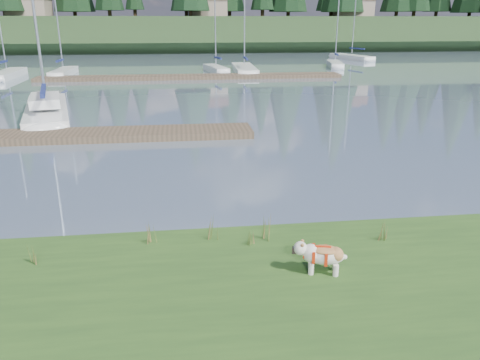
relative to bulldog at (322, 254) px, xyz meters
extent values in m
plane|color=slate|center=(-3.44, 33.71, -0.72)|extent=(200.00, 200.00, 0.00)
cube|color=#1F3319|center=(-3.44, 76.71, 1.78)|extent=(200.00, 20.00, 5.00)
cylinder|color=silver|center=(-0.22, -0.06, -0.26)|extent=(0.11, 0.11, 0.22)
cylinder|color=silver|center=(-0.16, 0.16, -0.26)|extent=(0.11, 0.11, 0.22)
cylinder|color=silver|center=(0.22, -0.17, -0.26)|extent=(0.11, 0.11, 0.22)
cylinder|color=silver|center=(0.27, 0.04, -0.26)|extent=(0.11, 0.11, 0.22)
ellipsoid|color=silver|center=(0.04, -0.01, -0.02)|extent=(0.81, 0.55, 0.35)
ellipsoid|color=#A66F3E|center=(0.04, -0.01, 0.09)|extent=(0.59, 0.47, 0.12)
ellipsoid|color=silver|center=(-0.39, 0.11, 0.09)|extent=(0.32, 0.33, 0.26)
cube|color=black|center=(-0.50, 0.13, 0.05)|extent=(0.11, 0.15, 0.10)
cube|color=silver|center=(-9.45, 17.83, -0.50)|extent=(3.99, 9.01, 0.70)
ellipsoid|color=silver|center=(-10.47, 22.10, -0.50)|extent=(2.42, 2.78, 0.70)
cube|color=navy|center=(-9.15, 16.56, 0.83)|extent=(1.13, 3.93, 0.20)
cube|color=silver|center=(-9.33, 17.34, 0.23)|extent=(2.10, 3.43, 0.45)
cube|color=#4C3D2C|center=(-7.44, 12.71, -0.57)|extent=(16.00, 2.00, 0.30)
cube|color=#4C3D2C|center=(-1.44, 33.71, -0.57)|extent=(26.00, 2.20, 0.30)
cube|color=silver|center=(-17.50, 36.54, -0.50)|extent=(1.80, 7.03, 0.70)
ellipsoid|color=silver|center=(-17.61, 40.03, -0.50)|extent=(1.58, 1.95, 0.70)
cube|color=navy|center=(-17.47, 35.59, 0.68)|extent=(0.29, 2.78, 0.20)
cube|color=silver|center=(-12.97, 37.55, -0.50)|extent=(1.42, 6.22, 0.70)
ellipsoid|color=silver|center=(-12.97, 40.66, -0.50)|extent=(1.36, 1.70, 0.70)
cylinder|color=silver|center=(-12.97, 37.55, 4.94)|extent=(0.12, 0.12, 9.71)
cube|color=navy|center=(-12.97, 36.70, 0.68)|extent=(0.20, 2.47, 0.20)
cube|color=silver|center=(1.01, 38.69, -0.50)|extent=(2.25, 5.71, 0.70)
ellipsoid|color=silver|center=(0.51, 41.43, -0.50)|extent=(1.47, 1.71, 0.70)
cylinder|color=silver|center=(1.01, 38.69, 4.47)|extent=(0.12, 0.12, 8.77)
cube|color=navy|center=(1.15, 37.94, 0.68)|extent=(0.59, 2.22, 0.20)
cube|color=silver|center=(3.75, 38.38, -0.50)|extent=(2.25, 8.49, 0.70)
ellipsoid|color=silver|center=(3.92, 42.58, -0.50)|extent=(1.93, 2.37, 0.70)
cube|color=navy|center=(3.70, 37.23, 0.68)|extent=(0.34, 3.35, 0.20)
cube|color=silver|center=(14.00, 42.01, -0.50)|extent=(2.39, 5.79, 0.70)
ellipsoid|color=silver|center=(14.57, 44.78, -0.50)|extent=(1.52, 1.76, 0.70)
cylinder|color=silver|center=(14.00, 42.01, 4.44)|extent=(0.12, 0.12, 8.71)
cube|color=navy|center=(13.84, 41.26, 0.68)|extent=(0.65, 2.24, 0.20)
cube|color=silver|center=(19.36, 51.68, -0.50)|extent=(3.68, 7.60, 0.70)
ellipsoid|color=silver|center=(18.32, 55.25, -0.50)|extent=(2.12, 2.40, 0.70)
cylinder|color=silver|center=(19.36, 51.68, 5.62)|extent=(0.12, 0.12, 11.07)
cube|color=navy|center=(19.64, 50.71, 0.68)|extent=(1.01, 2.89, 0.20)
cone|color=#475B23|center=(-3.29, 1.63, -0.15)|extent=(0.03, 0.03, 0.44)
cone|color=brown|center=(-3.18, 1.56, -0.19)|extent=(0.03, 0.03, 0.35)
cone|color=#475B23|center=(-3.23, 1.66, -0.13)|extent=(0.03, 0.03, 0.49)
cone|color=brown|center=(-3.15, 1.60, -0.21)|extent=(0.03, 0.03, 0.31)
cone|color=#475B23|center=(-3.27, 1.55, -0.17)|extent=(0.03, 0.03, 0.40)
cone|color=#475B23|center=(-1.96, 1.68, -0.11)|extent=(0.03, 0.03, 0.52)
cone|color=brown|center=(-1.85, 1.61, -0.16)|extent=(0.03, 0.03, 0.41)
cone|color=#475B23|center=(-1.90, 1.71, -0.08)|extent=(0.03, 0.03, 0.57)
cone|color=brown|center=(-1.82, 1.65, -0.19)|extent=(0.03, 0.03, 0.36)
cone|color=#475B23|center=(-1.94, 1.60, -0.14)|extent=(0.03, 0.03, 0.46)
cone|color=#475B23|center=(-0.81, 1.50, -0.10)|extent=(0.03, 0.03, 0.53)
cone|color=brown|center=(-0.70, 1.43, -0.16)|extent=(0.03, 0.03, 0.42)
cone|color=#475B23|center=(-0.75, 1.53, -0.08)|extent=(0.03, 0.03, 0.58)
cone|color=brown|center=(-0.67, 1.47, -0.18)|extent=(0.03, 0.03, 0.37)
cone|color=#475B23|center=(-0.79, 1.42, -0.13)|extent=(0.03, 0.03, 0.47)
cone|color=#475B23|center=(-5.52, 1.04, -0.15)|extent=(0.03, 0.03, 0.44)
cone|color=brown|center=(-5.41, 0.97, -0.19)|extent=(0.03, 0.03, 0.35)
cone|color=#475B23|center=(-5.46, 1.07, -0.13)|extent=(0.03, 0.03, 0.49)
cone|color=brown|center=(-5.38, 1.01, -0.21)|extent=(0.03, 0.03, 0.31)
cone|color=#475B23|center=(-5.50, 0.96, -0.17)|extent=(0.03, 0.03, 0.40)
cone|color=#475B23|center=(-1.23, 1.28, -0.17)|extent=(0.03, 0.03, 0.40)
cone|color=brown|center=(-1.12, 1.21, -0.21)|extent=(0.03, 0.03, 0.32)
cone|color=#475B23|center=(-1.17, 1.31, -0.15)|extent=(0.03, 0.03, 0.44)
cone|color=brown|center=(-1.09, 1.25, -0.23)|extent=(0.03, 0.03, 0.28)
cone|color=#475B23|center=(-1.21, 1.20, -0.19)|extent=(0.03, 0.03, 0.36)
cone|color=#475B23|center=(1.65, 1.19, -0.10)|extent=(0.03, 0.03, 0.53)
cone|color=brown|center=(1.76, 1.12, -0.16)|extent=(0.03, 0.03, 0.43)
cone|color=#475B23|center=(1.71, 1.22, -0.08)|extent=(0.03, 0.03, 0.58)
cone|color=brown|center=(1.79, 1.16, -0.18)|extent=(0.03, 0.03, 0.37)
cone|color=#475B23|center=(1.67, 1.11, -0.13)|extent=(0.03, 0.03, 0.48)
cube|color=#33281C|center=(-3.44, 2.11, -0.65)|extent=(60.00, 0.50, 0.14)
cylinder|color=#382619|center=(-28.44, 71.71, 5.18)|extent=(0.60, 0.60, 1.80)
cylinder|color=#382619|center=(-13.44, 75.71, 5.18)|extent=(0.60, 0.60, 1.80)
cylinder|color=#382619|center=(-0.44, 69.71, 5.18)|extent=(0.60, 0.60, 1.80)
cylinder|color=#382619|center=(11.56, 73.71, 5.18)|extent=(0.60, 0.60, 1.80)
cylinder|color=#382619|center=(24.56, 71.71, 5.18)|extent=(0.60, 0.60, 1.80)
cylinder|color=#382619|center=(38.56, 74.71, 5.18)|extent=(0.60, 0.60, 1.80)
cube|color=gray|center=(-25.44, 73.71, 5.68)|extent=(6.00, 5.00, 2.80)
cube|color=gray|center=(2.56, 74.71, 5.68)|extent=(6.00, 5.00, 2.80)
cube|color=gray|center=(26.56, 72.71, 5.68)|extent=(6.00, 5.00, 2.80)
camera|label=1|loc=(-2.48, -7.48, 4.11)|focal=35.00mm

